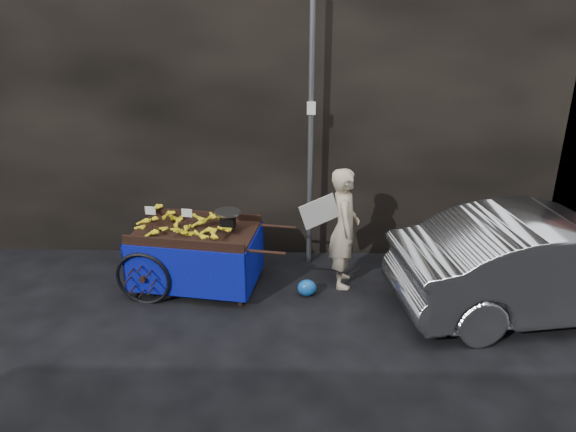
{
  "coord_description": "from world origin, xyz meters",
  "views": [
    {
      "loc": [
        0.18,
        -6.48,
        4.02
      ],
      "look_at": [
        -0.0,
        0.5,
        1.09
      ],
      "focal_mm": 35.0,
      "sensor_mm": 36.0,
      "label": 1
    }
  ],
  "objects_px": {
    "parked_car": "(554,264)",
    "vendor": "(344,228)",
    "banana_cart": "(191,236)",
    "plastic_bag": "(307,288)"
  },
  "relations": [
    {
      "from": "vendor",
      "to": "plastic_bag",
      "type": "bearing_deg",
      "value": 125.68
    },
    {
      "from": "parked_car",
      "to": "plastic_bag",
      "type": "bearing_deg",
      "value": 75.24
    },
    {
      "from": "vendor",
      "to": "banana_cart",
      "type": "bearing_deg",
      "value": 93.43
    },
    {
      "from": "vendor",
      "to": "parked_car",
      "type": "distance_m",
      "value": 2.73
    },
    {
      "from": "plastic_bag",
      "to": "parked_car",
      "type": "relative_size",
      "value": 0.06
    },
    {
      "from": "parked_car",
      "to": "vendor",
      "type": "bearing_deg",
      "value": 66.74
    },
    {
      "from": "banana_cart",
      "to": "plastic_bag",
      "type": "distance_m",
      "value": 1.75
    },
    {
      "from": "vendor",
      "to": "parked_car",
      "type": "height_order",
      "value": "vendor"
    },
    {
      "from": "banana_cart",
      "to": "parked_car",
      "type": "height_order",
      "value": "parked_car"
    },
    {
      "from": "banana_cart",
      "to": "plastic_bag",
      "type": "height_order",
      "value": "banana_cart"
    }
  ]
}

